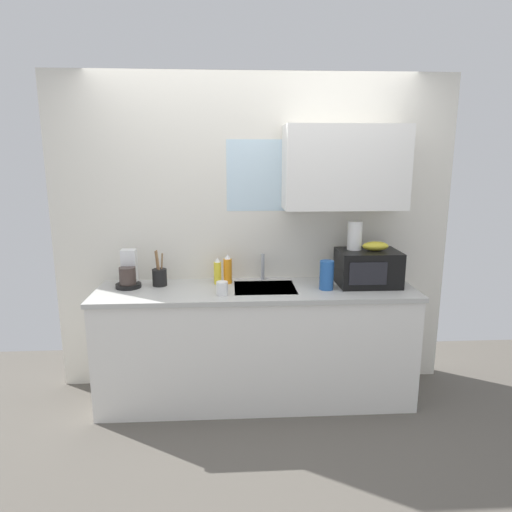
{
  "coord_description": "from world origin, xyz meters",
  "views": [
    {
      "loc": [
        -0.19,
        -3.28,
        1.87
      ],
      "look_at": [
        0.0,
        0.0,
        1.15
      ],
      "focal_mm": 31.88,
      "sensor_mm": 36.0,
      "label": 1
    }
  ],
  "objects": [
    {
      "name": "mug_white",
      "position": [
        -0.25,
        -0.14,
        0.95
      ],
      "size": [
        0.08,
        0.08,
        0.09
      ],
      "primitive_type": "cylinder",
      "color": "white",
      "rests_on": "counter_unit"
    },
    {
      "name": "kitchen_wall_assembly",
      "position": [
        0.13,
        0.31,
        1.35
      ],
      "size": [
        3.17,
        0.42,
        2.5
      ],
      "color": "silver",
      "rests_on": "ground"
    },
    {
      "name": "paper_towel_roll",
      "position": [
        0.76,
        0.1,
        1.28
      ],
      "size": [
        0.11,
        0.11,
        0.22
      ],
      "primitive_type": "cylinder",
      "color": "white",
      "rests_on": "microwave"
    },
    {
      "name": "counter_unit",
      "position": [
        0.0,
        0.0,
        0.46
      ],
      "size": [
        2.4,
        0.63,
        0.9
      ],
      "color": "white",
      "rests_on": "ground"
    },
    {
      "name": "dish_soap_bottle_orange",
      "position": [
        -0.21,
        0.16,
        1.01
      ],
      "size": [
        0.07,
        0.07,
        0.23
      ],
      "color": "orange",
      "rests_on": "counter_unit"
    },
    {
      "name": "sink_faucet",
      "position": [
        0.07,
        0.24,
        1.01
      ],
      "size": [
        0.03,
        0.03,
        0.21
      ],
      "primitive_type": "cylinder",
      "color": "#B2B5BA",
      "rests_on": "counter_unit"
    },
    {
      "name": "coffee_maker",
      "position": [
        -0.96,
        0.11,
        1.0
      ],
      "size": [
        0.19,
        0.21,
        0.28
      ],
      "color": "black",
      "rests_on": "counter_unit"
    },
    {
      "name": "utensil_crock",
      "position": [
        -0.73,
        0.12,
        0.97
      ],
      "size": [
        0.11,
        0.11,
        0.28
      ],
      "color": "black",
      "rests_on": "counter_unit"
    },
    {
      "name": "microwave",
      "position": [
        0.86,
        0.05,
        1.04
      ],
      "size": [
        0.46,
        0.35,
        0.27
      ],
      "color": "black",
      "rests_on": "counter_unit"
    },
    {
      "name": "banana_bunch",
      "position": [
        0.91,
        0.05,
        1.2
      ],
      "size": [
        0.2,
        0.11,
        0.07
      ],
      "primitive_type": "ellipsoid",
      "color": "gold",
      "rests_on": "microwave"
    },
    {
      "name": "dish_soap_bottle_yellow",
      "position": [
        -0.29,
        0.14,
        1.0
      ],
      "size": [
        0.06,
        0.06,
        0.21
      ],
      "color": "yellow",
      "rests_on": "counter_unit"
    },
    {
      "name": "cereal_canister",
      "position": [
        0.52,
        -0.05,
        1.01
      ],
      "size": [
        0.1,
        0.1,
        0.22
      ],
      "primitive_type": "cylinder",
      "color": "#2659A5",
      "rests_on": "counter_unit"
    }
  ]
}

